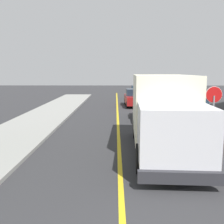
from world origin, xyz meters
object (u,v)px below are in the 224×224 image
object	(u,v)px
parked_car_far	(138,93)
stop_sign	(214,103)
box_truck	(163,110)
parked_car_mid	(135,98)
parked_car_near	(149,108)
parked_van_across	(192,108)

from	to	relation	value
parked_car_far	stop_sign	distance (m)	18.86
box_truck	parked_car_mid	distance (m)	14.25
parked_car_near	parked_van_across	bearing A→B (deg)	1.38
parked_car_far	parked_van_across	bearing A→B (deg)	-78.77
parked_car_mid	stop_sign	world-z (taller)	stop_sign
parked_car_mid	parked_van_across	distance (m)	7.87
parked_car_far	stop_sign	xyz separation A→B (m)	(2.01, -18.73, 1.06)
box_truck	parked_car_mid	xyz separation A→B (m)	(-0.15, 14.22, -0.97)
parked_car_near	parked_car_mid	xyz separation A→B (m)	(-0.45, 7.12, 0.00)
parked_car_near	parked_van_across	size ratio (longest dim) A/B	0.99
parked_car_near	parked_van_across	distance (m)	3.05
parked_car_near	stop_sign	size ratio (longest dim) A/B	1.68
parked_van_across	stop_sign	world-z (taller)	stop_sign
box_truck	parked_van_across	xyz separation A→B (m)	(3.36, 7.17, -0.97)
box_truck	stop_sign	size ratio (longest dim) A/B	2.75
parked_car_near	parked_car_far	world-z (taller)	same
parked_car_far	parked_car_near	bearing A→B (deg)	-91.81
parked_van_across	parked_car_near	bearing A→B (deg)	-178.62
parked_car_mid	parked_van_across	bearing A→B (deg)	-63.56
stop_sign	parked_car_mid	bearing A→B (deg)	102.95
parked_van_across	parked_car_mid	bearing A→B (deg)	116.44
parked_car_mid	parked_car_far	xyz separation A→B (m)	(0.88, 6.19, 0.00)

